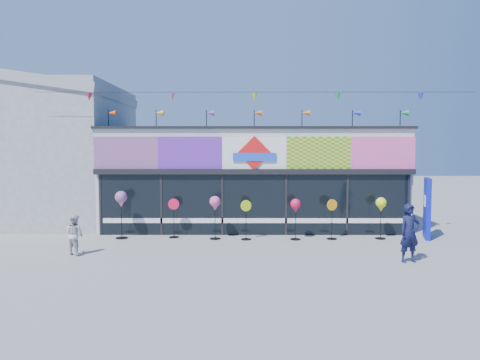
{
  "coord_description": "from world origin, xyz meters",
  "views": [
    {
      "loc": [
        -0.49,
        -14.07,
        3.31
      ],
      "look_at": [
        -0.53,
        2.0,
        2.18
      ],
      "focal_mm": 35.0,
      "sensor_mm": 36.0,
      "label": 1
    }
  ],
  "objects_px": {
    "adult_man": "(410,233)",
    "spinner_5": "(332,218)",
    "spinner_2": "(215,205)",
    "spinner_3": "(246,219)",
    "spinner_0": "(121,200)",
    "child": "(75,235)",
    "spinner_1": "(174,217)",
    "spinner_6": "(381,206)",
    "blue_sign": "(427,208)",
    "spinner_4": "(296,207)"
  },
  "relations": [
    {
      "from": "spinner_2",
      "to": "spinner_1",
      "type": "bearing_deg",
      "value": 169.53
    },
    {
      "from": "spinner_2",
      "to": "child",
      "type": "xyz_separation_m",
      "value": [
        -4.19,
        -2.46,
        -0.63
      ]
    },
    {
      "from": "spinner_2",
      "to": "child",
      "type": "distance_m",
      "value": 4.9
    },
    {
      "from": "spinner_3",
      "to": "spinner_5",
      "type": "bearing_deg",
      "value": 1.8
    },
    {
      "from": "blue_sign",
      "to": "spinner_3",
      "type": "bearing_deg",
      "value": -161.53
    },
    {
      "from": "spinner_3",
      "to": "spinner_6",
      "type": "relative_size",
      "value": 0.94
    },
    {
      "from": "spinner_3",
      "to": "spinner_5",
      "type": "relative_size",
      "value": 0.99
    },
    {
      "from": "blue_sign",
      "to": "child",
      "type": "xyz_separation_m",
      "value": [
        -11.89,
        -2.65,
        -0.48
      ]
    },
    {
      "from": "blue_sign",
      "to": "spinner_6",
      "type": "xyz_separation_m",
      "value": [
        -1.72,
        -0.14,
        0.1
      ]
    },
    {
      "from": "spinner_0",
      "to": "spinner_5",
      "type": "xyz_separation_m",
      "value": [
        7.61,
        -0.12,
        -0.62
      ]
    },
    {
      "from": "spinner_6",
      "to": "child",
      "type": "height_order",
      "value": "spinner_6"
    },
    {
      "from": "blue_sign",
      "to": "spinner_0",
      "type": "xyz_separation_m",
      "value": [
        -11.1,
        -0.07,
        0.28
      ]
    },
    {
      "from": "spinner_2",
      "to": "spinner_5",
      "type": "relative_size",
      "value": 1.08
    },
    {
      "from": "blue_sign",
      "to": "adult_man",
      "type": "xyz_separation_m",
      "value": [
        -1.91,
        -3.56,
        -0.26
      ]
    },
    {
      "from": "spinner_2",
      "to": "spinner_4",
      "type": "relative_size",
      "value": 1.06
    },
    {
      "from": "spinner_3",
      "to": "spinner_4",
      "type": "bearing_deg",
      "value": 0.2
    },
    {
      "from": "spinner_3",
      "to": "child",
      "type": "height_order",
      "value": "spinner_3"
    },
    {
      "from": "spinner_4",
      "to": "spinner_5",
      "type": "relative_size",
      "value": 1.02
    },
    {
      "from": "child",
      "to": "spinner_5",
      "type": "bearing_deg",
      "value": -138.04
    },
    {
      "from": "spinner_4",
      "to": "spinner_5",
      "type": "xyz_separation_m",
      "value": [
        1.32,
        0.09,
        -0.42
      ]
    },
    {
      "from": "spinner_5",
      "to": "child",
      "type": "xyz_separation_m",
      "value": [
        -8.4,
        -2.45,
        -0.14
      ]
    },
    {
      "from": "spinner_4",
      "to": "spinner_3",
      "type": "bearing_deg",
      "value": -179.8
    },
    {
      "from": "spinner_1",
      "to": "child",
      "type": "height_order",
      "value": "spinner_1"
    },
    {
      "from": "spinner_6",
      "to": "spinner_2",
      "type": "bearing_deg",
      "value": -179.52
    },
    {
      "from": "spinner_5",
      "to": "adult_man",
      "type": "bearing_deg",
      "value": -64.82
    },
    {
      "from": "spinner_1",
      "to": "spinner_3",
      "type": "distance_m",
      "value": 2.67
    },
    {
      "from": "spinner_0",
      "to": "spinner_2",
      "type": "height_order",
      "value": "spinner_0"
    },
    {
      "from": "spinner_1",
      "to": "adult_man",
      "type": "distance_m",
      "value": 8.18
    },
    {
      "from": "blue_sign",
      "to": "spinner_1",
      "type": "height_order",
      "value": "blue_sign"
    },
    {
      "from": "spinner_6",
      "to": "spinner_4",
      "type": "bearing_deg",
      "value": -177.24
    },
    {
      "from": "spinner_5",
      "to": "spinner_6",
      "type": "xyz_separation_m",
      "value": [
        1.77,
        0.06,
        0.44
      ]
    },
    {
      "from": "spinner_5",
      "to": "child",
      "type": "distance_m",
      "value": 8.75
    },
    {
      "from": "spinner_0",
      "to": "spinner_3",
      "type": "xyz_separation_m",
      "value": [
        4.52,
        -0.22,
        -0.63
      ]
    },
    {
      "from": "adult_man",
      "to": "spinner_5",
      "type": "bearing_deg",
      "value": 100.52
    },
    {
      "from": "spinner_4",
      "to": "adult_man",
      "type": "relative_size",
      "value": 0.88
    },
    {
      "from": "blue_sign",
      "to": "spinner_6",
      "type": "height_order",
      "value": "blue_sign"
    },
    {
      "from": "spinner_5",
      "to": "spinner_1",
      "type": "bearing_deg",
      "value": 177.1
    },
    {
      "from": "spinner_3",
      "to": "spinner_4",
      "type": "distance_m",
      "value": 1.82
    },
    {
      "from": "spinner_5",
      "to": "spinner_2",
      "type": "bearing_deg",
      "value": 179.88
    },
    {
      "from": "adult_man",
      "to": "child",
      "type": "xyz_separation_m",
      "value": [
        -9.98,
        0.91,
        -0.22
      ]
    },
    {
      "from": "spinner_3",
      "to": "child",
      "type": "relative_size",
      "value": 1.14
    },
    {
      "from": "blue_sign",
      "to": "spinner_6",
      "type": "distance_m",
      "value": 1.72
    },
    {
      "from": "spinner_5",
      "to": "spinner_0",
      "type": "bearing_deg",
      "value": 179.07
    },
    {
      "from": "spinner_5",
      "to": "adult_man",
      "type": "height_order",
      "value": "adult_man"
    },
    {
      "from": "spinner_0",
      "to": "adult_man",
      "type": "relative_size",
      "value": 1.03
    },
    {
      "from": "spinner_0",
      "to": "spinner_2",
      "type": "relative_size",
      "value": 1.11
    },
    {
      "from": "spinner_3",
      "to": "spinner_6",
      "type": "height_order",
      "value": "spinner_6"
    },
    {
      "from": "spinner_6",
      "to": "adult_man",
      "type": "xyz_separation_m",
      "value": [
        -0.19,
        -3.42,
        -0.36
      ]
    },
    {
      "from": "spinner_2",
      "to": "spinner_3",
      "type": "distance_m",
      "value": 1.23
    },
    {
      "from": "spinner_1",
      "to": "spinner_6",
      "type": "distance_m",
      "value": 7.53
    }
  ]
}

